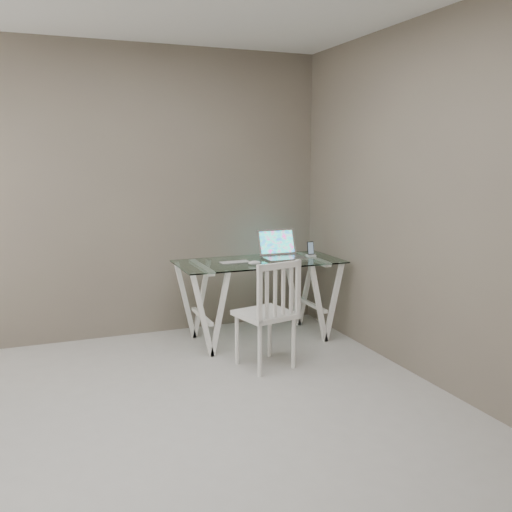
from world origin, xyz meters
The scene contains 7 objects.
room centered at (-0.06, 0.02, 1.72)m, with size 4.50×4.52×2.71m.
desk centered at (1.19, 1.66, 0.38)m, with size 1.50×0.70×0.75m.
chair centered at (0.99, 0.93, 0.49)m, with size 0.49×0.49×0.89m.
laptop centered at (1.44, 1.74, 0.81)m, with size 0.38×0.35×0.26m.
keyboard centered at (0.95, 1.66, 0.75)m, with size 0.28×0.12×0.01m, color silver.
mouse centered at (1.07, 1.50, 0.76)m, with size 0.12×0.07×0.04m, color white.
phone_dock centered at (1.74, 1.71, 0.79)m, with size 0.08×0.08×0.14m.
Camera 1 is at (-0.73, -3.10, 1.68)m, focal length 40.00 mm.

